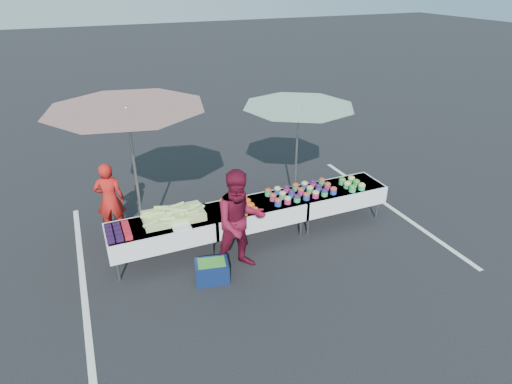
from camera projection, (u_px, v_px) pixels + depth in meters
name	position (u px, v px, depth m)	size (l,w,h in m)	color
ground	(256.00, 237.00, 8.35)	(80.00, 80.00, 0.00)	black
stripe_left	(82.00, 278.00, 7.24)	(0.10, 5.00, 0.00)	silver
stripe_right	(389.00, 206.00, 9.47)	(0.10, 5.00, 0.00)	silver
table_left	(161.00, 232.00, 7.46)	(1.86, 0.81, 0.75)	white
table_center	(256.00, 212.00, 8.09)	(1.86, 0.81, 0.75)	white
table_right	(337.00, 194.00, 8.71)	(1.86, 0.81, 0.75)	white
berry_punnets	(118.00, 232.00, 7.07)	(0.40, 0.54, 0.08)	black
corn_pile	(173.00, 215.00, 7.46)	(1.16, 0.57, 0.26)	#ACD16B
plastic_bags	(182.00, 227.00, 7.23)	(0.30, 0.25, 0.05)	white
carrot_bowls	(239.00, 205.00, 7.86)	(0.55, 0.69, 0.11)	#FE4F1C
potato_cups	(301.00, 191.00, 8.30)	(1.34, 0.58, 0.16)	#233CA4
bean_baskets	(352.00, 184.00, 8.61)	(0.36, 0.50, 0.15)	#2AA961
vendor	(110.00, 199.00, 8.18)	(0.54, 0.36, 1.49)	red
customer	(240.00, 222.00, 7.10)	(0.90, 0.70, 1.84)	maroon
umbrella_left	(128.00, 121.00, 6.99)	(3.09, 3.09, 2.70)	black
umbrella_right	(298.00, 115.00, 8.47)	(2.54, 2.54, 2.30)	black
storage_bin	(212.00, 271.00, 7.13)	(0.62, 0.51, 0.36)	#0D1D45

